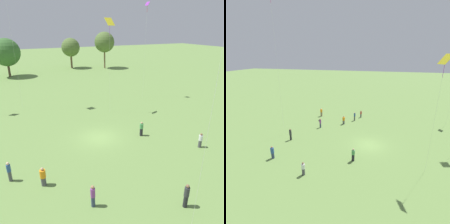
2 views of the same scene
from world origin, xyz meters
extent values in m
plane|color=#6B8E47|center=(0.00, 0.00, 0.00)|extent=(240.00, 240.00, 0.00)
cylinder|color=brown|center=(-8.23, 40.45, 1.79)|extent=(0.55, 0.55, 3.57)
sphere|color=#38662D|center=(-8.23, 40.45, 6.11)|extent=(6.76, 6.76, 6.76)
cylinder|color=brown|center=(9.60, 46.30, 2.09)|extent=(0.57, 0.57, 4.18)
sphere|color=#516B33|center=(9.60, 46.30, 6.22)|extent=(5.46, 5.46, 5.46)
cylinder|color=brown|center=(18.84, 41.91, 2.74)|extent=(0.45, 0.45, 5.49)
sphere|color=#516B33|center=(18.84, 41.91, 7.72)|extent=(5.95, 5.95, 5.95)
cylinder|color=#232328|center=(1.63, -12.19, 0.47)|extent=(0.41, 0.41, 0.94)
cylinder|color=#333338|center=(1.63, -12.19, 1.30)|extent=(0.49, 0.49, 0.73)
sphere|color=brown|center=(1.63, -12.19, 1.78)|extent=(0.24, 0.24, 0.24)
cylinder|color=#333D5B|center=(-4.23, -9.39, 0.42)|extent=(0.38, 0.38, 0.84)
cylinder|color=purple|center=(-4.23, -9.39, 1.19)|extent=(0.45, 0.45, 0.70)
sphere|color=#A87A56|center=(-4.23, -9.39, 1.66)|extent=(0.24, 0.24, 0.24)
cylinder|color=#4C4C51|center=(-9.44, -3.91, 0.46)|extent=(0.40, 0.40, 0.93)
cylinder|color=#2D5193|center=(-9.44, -3.91, 1.24)|extent=(0.47, 0.47, 0.63)
sphere|color=beige|center=(-9.44, -3.91, 1.68)|extent=(0.24, 0.24, 0.24)
cylinder|color=#232328|center=(4.68, -1.59, 0.46)|extent=(0.37, 0.37, 0.92)
cylinder|color=#4C9956|center=(4.68, -1.59, 1.21)|extent=(0.44, 0.44, 0.58)
sphere|color=tan|center=(4.68, -1.59, 1.62)|extent=(0.24, 0.24, 0.24)
cylinder|color=#4C4C51|center=(8.84, -6.50, 0.40)|extent=(0.43, 0.43, 0.81)
cylinder|color=white|center=(8.84, -6.50, 1.10)|extent=(0.51, 0.51, 0.59)
sphere|color=brown|center=(8.84, -6.50, 1.51)|extent=(0.24, 0.24, 0.24)
cylinder|color=#4C4C51|center=(-7.04, -5.63, 0.38)|extent=(0.52, 0.52, 0.76)
cylinder|color=orange|center=(-7.04, -5.63, 1.09)|extent=(0.61, 0.61, 0.67)
sphere|color=tan|center=(-7.04, -5.63, 1.55)|extent=(0.24, 0.24, 0.24)
cube|color=yellow|center=(4.56, 6.91, 12.56)|extent=(1.41, 1.13, 0.97)
cylinder|color=purple|center=(4.56, 6.91, 11.51)|extent=(0.04, 0.04, 1.36)
cylinder|color=silver|center=(4.56, 6.91, 6.28)|extent=(0.01, 0.01, 12.56)
cylinder|color=silver|center=(-7.15, 14.51, 10.23)|extent=(0.01, 0.01, 20.45)
cylinder|color=silver|center=(0.00, -14.32, 10.57)|extent=(0.01, 0.01, 21.14)
cube|color=purple|center=(13.19, 11.40, 15.35)|extent=(0.56, 0.77, 0.58)
cylinder|color=red|center=(13.19, 11.40, 14.64)|extent=(0.04, 0.04, 1.00)
cylinder|color=silver|center=(13.19, 11.40, 7.67)|extent=(0.01, 0.01, 15.35)
camera|label=1|loc=(-8.14, -20.84, 11.87)|focal=35.00mm
camera|label=2|loc=(23.78, 1.60, 13.00)|focal=28.00mm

